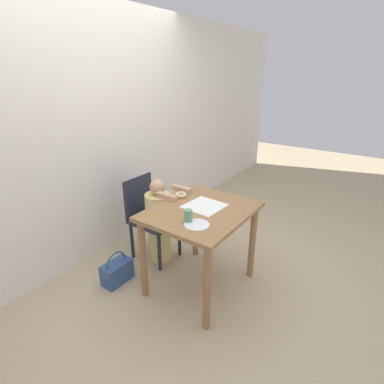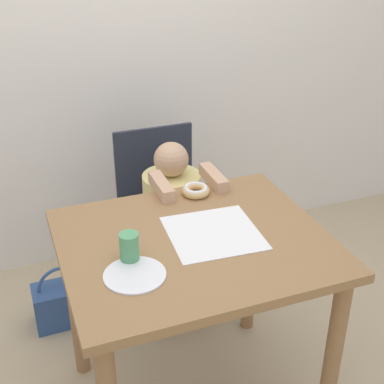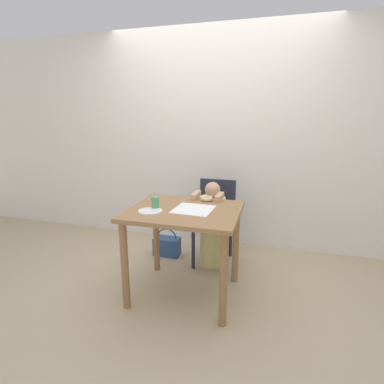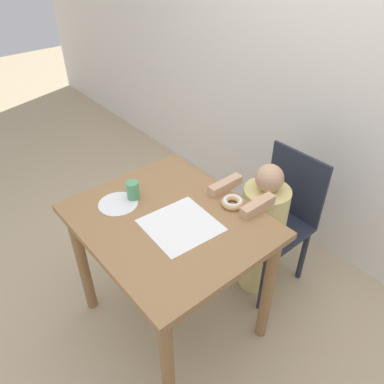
{
  "view_description": "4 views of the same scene",
  "coord_description": "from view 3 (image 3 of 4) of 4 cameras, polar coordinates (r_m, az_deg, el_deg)",
  "views": [
    {
      "loc": [
        -1.91,
        -1.26,
        1.87
      ],
      "look_at": [
        0.03,
        0.12,
        0.9
      ],
      "focal_mm": 28.0,
      "sensor_mm": 36.0,
      "label": 1
    },
    {
      "loc": [
        -0.55,
        -1.44,
        1.78
      ],
      "look_at": [
        0.03,
        0.12,
        0.9
      ],
      "focal_mm": 50.0,
      "sensor_mm": 36.0,
      "label": 2
    },
    {
      "loc": [
        0.71,
        -2.25,
        1.53
      ],
      "look_at": [
        0.03,
        0.12,
        0.9
      ],
      "focal_mm": 28.0,
      "sensor_mm": 36.0,
      "label": 3
    },
    {
      "loc": [
        1.11,
        -0.78,
        1.93
      ],
      "look_at": [
        0.03,
        0.12,
        0.9
      ],
      "focal_mm": 35.0,
      "sensor_mm": 36.0,
      "label": 4
    }
  ],
  "objects": [
    {
      "name": "napkin",
      "position": [
        2.46,
        0.27,
        -3.3
      ],
      "size": [
        0.33,
        0.33,
        0.0
      ],
      "color": "white",
      "rests_on": "dining_table"
    },
    {
      "name": "wall_back",
      "position": [
        3.56,
        4.45,
        9.79
      ],
      "size": [
        8.0,
        0.05,
        2.5
      ],
      "color": "silver",
      "rests_on": "ground_plane"
    },
    {
      "name": "dining_table",
      "position": [
        2.52,
        -1.47,
        -6.23
      ],
      "size": [
        0.91,
        0.77,
        0.78
      ],
      "color": "olive",
      "rests_on": "ground_plane"
    },
    {
      "name": "ground_plane",
      "position": [
        2.81,
        -1.38,
        -18.63
      ],
      "size": [
        12.0,
        12.0,
        0.0
      ],
      "primitive_type": "plane",
      "color": "tan"
    },
    {
      "name": "chair",
      "position": [
        3.21,
        4.3,
        -5.45
      ],
      "size": [
        0.39,
        0.45,
        0.86
      ],
      "color": "#232838",
      "rests_on": "ground_plane"
    },
    {
      "name": "handbag",
      "position": [
        3.43,
        -4.78,
        -10.15
      ],
      "size": [
        0.29,
        0.16,
        0.32
      ],
      "color": "#2D4C84",
      "rests_on": "ground_plane"
    },
    {
      "name": "plate",
      "position": [
        2.44,
        -7.95,
        -3.57
      ],
      "size": [
        0.2,
        0.2,
        0.01
      ],
      "color": "white",
      "rests_on": "dining_table"
    },
    {
      "name": "donut",
      "position": [
        2.72,
        2.85,
        -1.24
      ],
      "size": [
        0.11,
        0.11,
        0.04
      ],
      "color": "#DBB270",
      "rests_on": "dining_table"
    },
    {
      "name": "cup",
      "position": [
        2.5,
        -7.02,
        -2.0
      ],
      "size": [
        0.06,
        0.06,
        0.1
      ],
      "color": "#519E66",
      "rests_on": "dining_table"
    },
    {
      "name": "child_figure",
      "position": [
        3.09,
        3.81,
        -6.35
      ],
      "size": [
        0.27,
        0.45,
        0.89
      ],
      "color": "#E0D17F",
      "rests_on": "ground_plane"
    }
  ]
}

